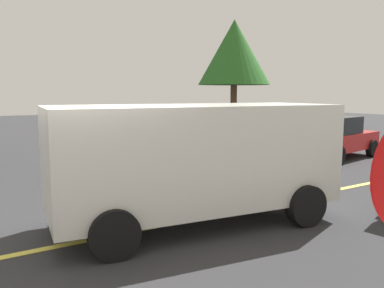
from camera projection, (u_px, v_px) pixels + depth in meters
ground_plane at (103, 237)px, 6.62m from camera, size 80.00×80.00×0.00m
lane_marking_centre at (241, 209)px, 8.22m from camera, size 28.00×0.16×0.01m
white_van at (194, 156)px, 7.21m from camera, size 5.42×2.81×2.20m
car_red_approaching at (333, 137)px, 14.68m from camera, size 4.10×2.54×1.56m
tree_left_verge at (234, 53)px, 15.02m from camera, size 2.76×2.76×5.18m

